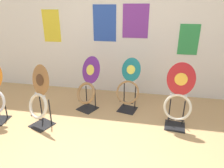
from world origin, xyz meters
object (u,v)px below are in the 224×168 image
at_px(toilet_seat_display_woodgrain, 39,100).
at_px(toilet_seat_display_crimson_swirl, 179,97).
at_px(toilet_seat_display_teal_sax, 129,86).
at_px(toilet_seat_display_purple_note, 88,85).

bearing_deg(toilet_seat_display_woodgrain, toilet_seat_display_crimson_swirl, 10.13).
xyz_separation_m(toilet_seat_display_crimson_swirl, toilet_seat_display_teal_sax, (-0.72, 0.38, -0.05)).
relative_size(toilet_seat_display_purple_note, toilet_seat_display_crimson_swirl, 0.93).
bearing_deg(toilet_seat_display_teal_sax, toilet_seat_display_purple_note, -171.73).
distance_m(toilet_seat_display_purple_note, toilet_seat_display_crimson_swirl, 1.41).
bearing_deg(toilet_seat_display_crimson_swirl, toilet_seat_display_purple_note, 168.48).
bearing_deg(toilet_seat_display_woodgrain, toilet_seat_display_teal_sax, 31.53).
height_order(toilet_seat_display_purple_note, toilet_seat_display_crimson_swirl, toilet_seat_display_crimson_swirl).
relative_size(toilet_seat_display_crimson_swirl, toilet_seat_display_teal_sax, 1.10).
bearing_deg(toilet_seat_display_crimson_swirl, toilet_seat_display_woodgrain, -169.87).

